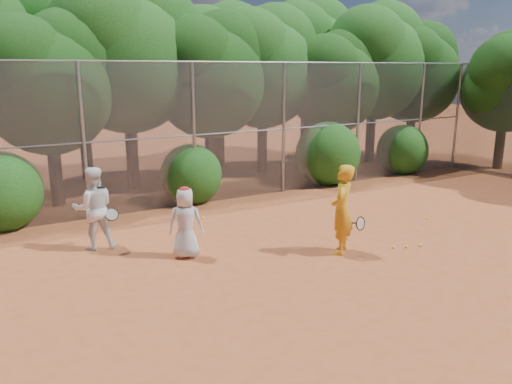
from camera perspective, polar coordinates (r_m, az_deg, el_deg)
ground at (r=10.26m, az=12.00°, el=-8.24°), size 80.00×80.00×0.00m
fence_back at (r=14.57m, az=-3.88°, el=6.94°), size 20.05×0.09×4.03m
tree_2 at (r=14.97m, az=-22.68°, el=11.99°), size 3.99×3.47×5.47m
tree_3 at (r=16.49m, az=-14.47°, el=15.52°), size 4.89×4.26×6.70m
tree_4 at (r=16.77m, az=-5.31°, el=13.67°), size 4.19×3.64×5.73m
tree_5 at (r=18.65m, az=0.84°, el=14.64°), size 4.51×3.92×6.17m
tree_6 at (r=19.24m, az=8.96°, el=12.73°), size 3.86×3.36×5.29m
tree_7 at (r=21.35m, az=13.45°, el=14.81°), size 4.77×4.14×6.53m
tree_8 at (r=22.54m, az=17.74°, el=13.29°), size 4.25×3.70×5.82m
tree_10 at (r=18.41m, az=-19.56°, el=15.69°), size 5.15×4.48×7.06m
tree_11 at (r=19.59m, az=-4.24°, el=14.91°), size 4.64×4.03×6.35m
tree_12 at (r=22.43m, az=5.87°, el=15.64°), size 5.02×4.37×6.88m
tree_13 at (r=21.58m, az=26.81°, el=11.55°), size 3.86×3.36×5.29m
bush_0 at (r=13.61m, az=-27.24°, el=0.41°), size 2.00×2.00×2.00m
bush_1 at (r=14.67m, az=-7.42°, el=2.34°), size 1.80×1.80×1.80m
bush_2 at (r=17.14m, az=8.23°, el=4.66°), size 2.20×2.20×2.20m
bush_3 at (r=19.49m, az=16.39°, el=4.91°), size 1.90×1.90×1.90m
player_yellow at (r=10.57m, az=9.81°, el=-2.00°), size 0.92×0.80×1.91m
player_teen at (r=10.35m, az=-8.05°, el=-3.46°), size 0.86×0.78×1.51m
player_white at (r=11.26m, az=-18.06°, el=-1.79°), size 0.96×0.80×1.80m
ball_0 at (r=11.33m, az=15.39°, el=-6.10°), size 0.07×0.07×0.07m
ball_1 at (r=14.79m, az=18.89°, el=-1.66°), size 0.07×0.07×0.07m
ball_2 at (r=11.62m, az=18.31°, el=-5.81°), size 0.07×0.07×0.07m
ball_3 at (r=13.73m, az=18.94°, el=-2.84°), size 0.07×0.07×0.07m
ball_4 at (r=11.45m, az=16.79°, el=-5.99°), size 0.07×0.07×0.07m
ball_5 at (r=15.62m, az=10.08°, el=-0.31°), size 0.07×0.07×0.07m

